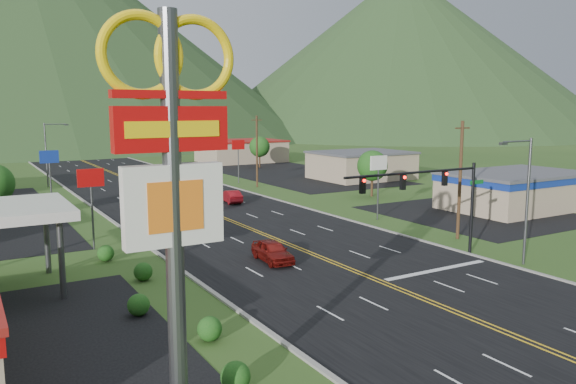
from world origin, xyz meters
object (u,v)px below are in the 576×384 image
traffic_signal (434,189)px  car_dark_mid (186,219)px  car_red_near (273,252)px  streetlight_west (48,150)px  car_red_far (231,197)px  streetlight_east (525,193)px  pylon_sign (172,164)px

traffic_signal → car_dark_mid: traffic_signal is taller
car_dark_mid → car_red_near: bearing=-96.0°
traffic_signal → streetlight_west: 58.88m
streetlight_west → car_red_far: 30.53m
car_dark_mid → traffic_signal: bearing=-71.4°
car_red_near → streetlight_east: bearing=-28.3°
pylon_sign → car_red_near: (13.35, 17.63, -8.52)m
streetlight_east → car_dark_mid: streetlight_east is taller
traffic_signal → streetlight_east: streetlight_east is taller
traffic_signal → car_red_far: size_ratio=2.95×
pylon_sign → car_dark_mid: 35.92m
streetlight_west → car_red_near: (8.03, -50.37, -4.40)m
streetlight_west → car_red_far: (16.29, -25.43, -4.45)m
traffic_signal → car_red_near: bearing=150.9°
traffic_signal → streetlight_west: size_ratio=1.46×
car_red_far → traffic_signal: bearing=100.3°
pylon_sign → car_red_near: 23.70m
pylon_sign → car_dark_mid: pylon_sign is taller
car_red_far → pylon_sign: bearing=69.9°
streetlight_east → car_red_far: streetlight_east is taller
car_dark_mid → streetlight_west: bearing=91.6°
traffic_signal → streetlight_west: bearing=108.0°
traffic_signal → car_red_far: bearing=93.5°
car_red_far → car_dark_mid: bearing=54.0°
traffic_signal → car_dark_mid: bearing=118.3°
streetlight_east → car_red_near: (-14.83, 9.63, -4.40)m
pylon_sign → car_red_far: pylon_sign is taller
streetlight_west → car_dark_mid: 36.36m
pylon_sign → car_dark_mid: size_ratio=2.78×
car_red_near → car_dark_mid: bearing=98.4°
streetlight_east → streetlight_west: (-22.86, 60.00, 0.00)m
car_red_near → car_dark_mid: size_ratio=0.91×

